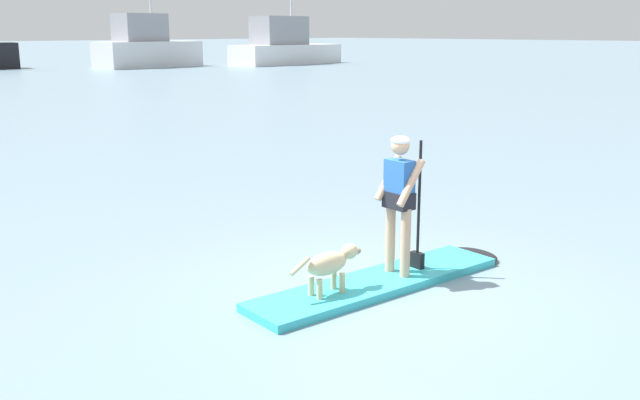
{
  "coord_description": "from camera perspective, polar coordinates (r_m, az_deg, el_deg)",
  "views": [
    {
      "loc": [
        -6.06,
        -5.43,
        3.0
      ],
      "look_at": [
        0.0,
        1.0,
        0.9
      ],
      "focal_mm": 40.25,
      "sensor_mm": 36.0,
      "label": 1
    }
  ],
  "objects": [
    {
      "name": "ground_plane",
      "position": [
        8.68,
        4.57,
        -6.91
      ],
      "size": [
        400.0,
        400.0,
        0.0
      ],
      "primitive_type": "plane",
      "color": "slate"
    },
    {
      "name": "paddleboard",
      "position": [
        8.81,
        5.67,
        -6.27
      ],
      "size": [
        3.8,
        1.06,
        0.1
      ],
      "color": "#33B2BF",
      "rests_on": "ground_plane"
    },
    {
      "name": "person_paddler",
      "position": [
        8.6,
        6.37,
        0.4
      ],
      "size": [
        0.62,
        0.5,
        1.69
      ],
      "color": "tan",
      "rests_on": "paddleboard"
    },
    {
      "name": "dog",
      "position": [
        8.07,
        0.82,
        -5.09
      ],
      "size": [
        1.01,
        0.26,
        0.53
      ],
      "color": "#CCB78C",
      "rests_on": "paddleboard"
    },
    {
      "name": "moored_boat_outer",
      "position": [
        61.82,
        -13.64,
        11.73
      ],
      "size": [
        8.89,
        3.94,
        9.18
      ],
      "color": "silver",
      "rests_on": "ground_plane"
    },
    {
      "name": "moored_boat_far_starboard",
      "position": [
        65.5,
        -2.84,
        12.09
      ],
      "size": [
        11.53,
        4.55,
        10.75
      ],
      "color": "white",
      "rests_on": "ground_plane"
    }
  ]
}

